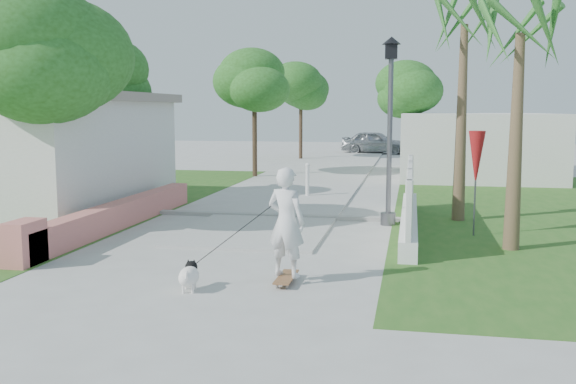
% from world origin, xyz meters
% --- Properties ---
extents(ground, '(90.00, 90.00, 0.00)m').
position_xyz_m(ground, '(0.00, 0.00, 0.00)').
color(ground, '#B7B7B2').
rests_on(ground, ground).
extents(path_strip, '(3.20, 36.00, 0.06)m').
position_xyz_m(path_strip, '(0.00, 20.00, 0.03)').
color(path_strip, '#B7B7B2').
rests_on(path_strip, ground).
extents(curb, '(6.50, 0.25, 0.10)m').
position_xyz_m(curb, '(0.00, 6.00, 0.05)').
color(curb, '#999993').
rests_on(curb, ground).
extents(grass_left, '(8.00, 20.00, 0.01)m').
position_xyz_m(grass_left, '(-7.00, 8.00, 0.01)').
color(grass_left, '#2B5E1D').
rests_on(grass_left, ground).
extents(grass_right, '(8.00, 20.00, 0.01)m').
position_xyz_m(grass_right, '(7.00, 8.00, 0.01)').
color(grass_right, '#2B5E1D').
rests_on(grass_right, ground).
extents(pink_wall, '(0.45, 8.20, 0.80)m').
position_xyz_m(pink_wall, '(-3.30, 3.55, 0.31)').
color(pink_wall, '#CF746A').
rests_on(pink_wall, ground).
extents(lattice_fence, '(0.35, 7.00, 1.50)m').
position_xyz_m(lattice_fence, '(3.40, 5.00, 0.54)').
color(lattice_fence, white).
rests_on(lattice_fence, ground).
extents(building_right, '(6.00, 8.00, 2.60)m').
position_xyz_m(building_right, '(6.00, 18.00, 1.30)').
color(building_right, silver).
rests_on(building_right, ground).
extents(street_lamp, '(0.44, 0.44, 4.44)m').
position_xyz_m(street_lamp, '(2.90, 5.50, 2.43)').
color(street_lamp, '#59595E').
rests_on(street_lamp, ground).
extents(bollard, '(0.14, 0.14, 1.09)m').
position_xyz_m(bollard, '(0.20, 10.00, 0.58)').
color(bollard, white).
rests_on(bollard, ground).
extents(patio_umbrella, '(0.36, 0.36, 2.30)m').
position_xyz_m(patio_umbrella, '(4.80, 4.50, 1.69)').
color(patio_umbrella, '#59595E').
rests_on(patio_umbrella, ground).
extents(tree_left_near, '(3.60, 3.60, 5.28)m').
position_xyz_m(tree_left_near, '(-4.48, 2.98, 3.82)').
color(tree_left_near, '#4C3826').
rests_on(tree_left_near, ground).
extents(tree_left_mid, '(3.20, 3.20, 4.85)m').
position_xyz_m(tree_left_mid, '(-5.48, 8.48, 3.50)').
color(tree_left_mid, '#4C3826').
rests_on(tree_left_mid, ground).
extents(tree_path_left, '(3.40, 3.40, 5.23)m').
position_xyz_m(tree_path_left, '(-2.98, 15.98, 3.82)').
color(tree_path_left, '#4C3826').
rests_on(tree_path_left, ground).
extents(tree_path_right, '(3.00, 3.00, 4.79)m').
position_xyz_m(tree_path_right, '(3.22, 19.98, 3.49)').
color(tree_path_right, '#4C3826').
rests_on(tree_path_right, ground).
extents(tree_path_far, '(3.20, 3.20, 5.17)m').
position_xyz_m(tree_path_far, '(-2.78, 25.98, 3.82)').
color(tree_path_far, '#4C3826').
rests_on(tree_path_far, ground).
extents(palm_far, '(1.80, 1.80, 5.30)m').
position_xyz_m(palm_far, '(4.60, 6.50, 4.48)').
color(palm_far, brown).
rests_on(palm_far, ground).
extents(palm_near, '(1.80, 1.80, 4.70)m').
position_xyz_m(palm_near, '(5.40, 3.20, 3.95)').
color(palm_near, brown).
rests_on(palm_near, ground).
extents(skateboarder, '(1.73, 0.99, 1.86)m').
position_xyz_m(skateboarder, '(1.06, -0.20, 0.86)').
color(skateboarder, brown).
rests_on(skateboarder, ground).
extents(dog, '(0.37, 0.65, 0.45)m').
position_xyz_m(dog, '(0.13, -0.78, 0.24)').
color(dog, white).
rests_on(dog, ground).
extents(parked_car, '(4.41, 2.25, 1.44)m').
position_xyz_m(parked_car, '(1.12, 31.08, 0.72)').
color(parked_car, '#9FA2A6').
rests_on(parked_car, ground).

